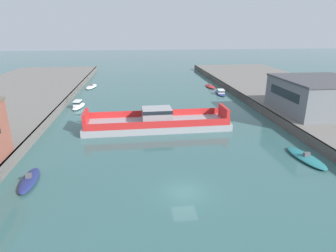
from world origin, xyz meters
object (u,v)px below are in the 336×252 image
Objects in this scene: moored_boat_near_right at (78,105)px; warehouse_shed at (319,95)px; chain_ferry at (157,122)px; moored_boat_mid_left at (210,86)px; moored_boat_far_right at (29,180)px; moored_boat_mid_right at (91,87)px; moored_boat_far_left at (221,92)px; moored_boat_near_left at (306,158)px.

warehouse_shed is at bearing -16.75° from moored_boat_near_right.
chain_ferry is 3.94× the size of moored_boat_near_right.
moored_boat_far_right reaches higher than moored_boat_mid_left.
moored_boat_mid_left is at bearing -5.89° from moored_boat_mid_right.
warehouse_shed reaches higher than moored_boat_far_left.
moored_boat_far_left reaches higher than moored_boat_far_right.
warehouse_shed reaches higher than moored_boat_near_left.
moored_boat_mid_left is 58.63m from moored_boat_far_right.
moored_boat_mid_left reaches higher than moored_boat_mid_right.
moored_boat_near_right is 0.97× the size of moored_boat_mid_left.
moored_boat_near_left is 1.19× the size of moored_boat_near_right.
moored_boat_far_left is 1.29× the size of moored_boat_far_right.
moored_boat_mid_left is (32.68, 18.22, -0.35)m from moored_boat_near_right.
moored_boat_far_right is (-14.93, -16.10, -0.74)m from chain_ferry.
moored_boat_far_left is at bearing 15.86° from moored_boat_near_right.
chain_ferry is 37.15m from moored_boat_mid_left.
warehouse_shed reaches higher than moored_boat_mid_left.
moored_boat_far_right is at bearing -123.52° from moored_boat_mid_left.
chain_ferry is 29.87m from moored_boat_far_left.
chain_ferry reaches higher than moored_boat_near_left.
moored_boat_near_right reaches higher than moored_boat_far_left.
moored_boat_near_right is 34.38m from moored_boat_far_left.
moored_boat_mid_left is (17.45, 32.78, -0.79)m from chain_ferry.
warehouse_shed is at bearing 2.68° from chain_ferry.
moored_boat_far_left is at bearing -20.12° from moored_boat_mid_right.
moored_boat_mid_left is at bearing 92.50° from moored_boat_far_left.
moored_boat_near_left is 1.16× the size of moored_boat_mid_left.
moored_boat_far_left is 25.41m from warehouse_shed.
moored_boat_near_left is at bearing -125.40° from warehouse_shed.
moored_boat_far_left reaches higher than moored_boat_mid_left.
chain_ferry is 3.14× the size of moored_boat_mid_right.
moored_boat_far_left reaches higher than moored_boat_mid_right.
warehouse_shed is (43.91, -13.22, 3.90)m from moored_boat_near_right.
moored_boat_far_right is at bearing -89.32° from moored_boat_mid_right.
moored_boat_mid_left is 33.66m from warehouse_shed.
warehouse_shed is (28.68, 1.34, 3.46)m from chain_ferry.
moored_boat_near_right is 1.05× the size of moored_boat_far_right.
warehouse_shed is at bearing -38.23° from moored_boat_mid_right.
moored_boat_far_right is 0.40× the size of warehouse_shed.
moored_boat_mid_right is (-33.28, 50.25, 0.00)m from moored_boat_near_left.
moored_boat_far_left is at bearing 50.71° from moored_boat_far_right.
warehouse_shed is at bearing -70.34° from moored_boat_mid_left.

